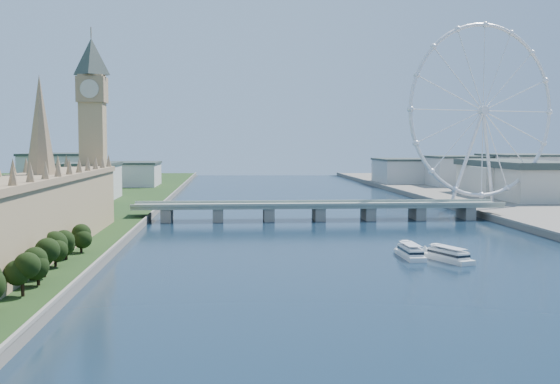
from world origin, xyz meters
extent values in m
cube|color=tan|center=(-128.00, 170.00, 17.00)|extent=(24.00, 200.00, 28.00)
cone|color=#937A59|center=(-128.00, 170.00, 53.00)|extent=(12.00, 12.00, 40.00)
cube|color=tan|center=(-128.00, 278.00, 43.00)|extent=(13.00, 13.00, 80.00)
cube|color=#937A59|center=(-128.00, 278.00, 75.00)|extent=(15.00, 15.00, 14.00)
pyramid|color=#2D3833|center=(-128.00, 278.00, 103.00)|extent=(20.02, 20.02, 20.00)
cube|color=gray|center=(0.00, 300.00, 8.50)|extent=(220.00, 22.00, 2.00)
cube|color=gray|center=(-90.00, 300.00, 3.75)|extent=(6.00, 20.00, 7.50)
cube|color=gray|center=(-60.00, 300.00, 3.75)|extent=(6.00, 20.00, 7.50)
cube|color=gray|center=(-30.00, 300.00, 3.75)|extent=(6.00, 20.00, 7.50)
cube|color=gray|center=(0.00, 300.00, 3.75)|extent=(6.00, 20.00, 7.50)
cube|color=gray|center=(30.00, 300.00, 3.75)|extent=(6.00, 20.00, 7.50)
cube|color=gray|center=(60.00, 300.00, 3.75)|extent=(6.00, 20.00, 7.50)
cube|color=gray|center=(90.00, 300.00, 3.75)|extent=(6.00, 20.00, 7.50)
torus|color=silver|center=(120.00, 355.00, 68.00)|extent=(113.60, 39.12, 118.60)
cylinder|color=silver|center=(120.00, 355.00, 68.00)|extent=(7.25, 6.61, 6.00)
cube|color=gray|center=(117.00, 365.00, 4.00)|extent=(14.00, 10.00, 2.00)
cube|color=beige|center=(-160.00, 430.00, 16.00)|extent=(40.00, 60.00, 26.00)
cube|color=beige|center=(-200.00, 520.00, 19.00)|extent=(60.00, 80.00, 32.00)
cube|color=beige|center=(-150.00, 600.00, 14.00)|extent=(50.00, 70.00, 22.00)
cube|color=beige|center=(180.00, 580.00, 17.00)|extent=(60.00, 60.00, 28.00)
cube|color=beige|center=(240.00, 560.00, 18.00)|extent=(70.00, 90.00, 30.00)
cube|color=beige|center=(140.00, 640.00, 15.00)|extent=(60.00, 80.00, 24.00)
camera|label=1|loc=(-53.51, -114.78, 45.90)|focal=45.00mm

